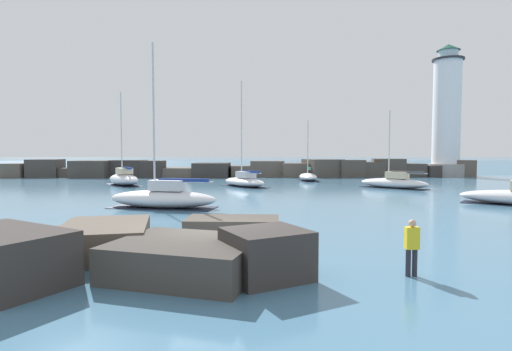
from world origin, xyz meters
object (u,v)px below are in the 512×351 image
(sailboat_moored_0, at_px, (124,179))
(sailboat_moored_1, at_px, (394,182))
(lighthouse, at_px, (447,118))
(sailboat_moored_2, at_px, (163,197))
(person_on_rocks, at_px, (412,245))
(sailboat_moored_4, at_px, (244,181))
(sailboat_moored_6, at_px, (308,177))

(sailboat_moored_0, bearing_deg, sailboat_moored_1, -8.97)
(lighthouse, distance_m, sailboat_moored_1, 25.10)
(lighthouse, xyz_separation_m, sailboat_moored_1, (-14.64, -18.81, -7.87))
(sailboat_moored_1, bearing_deg, sailboat_moored_2, -145.97)
(sailboat_moored_1, xyz_separation_m, person_on_rocks, (-9.87, -27.24, 0.30))
(sailboat_moored_4, xyz_separation_m, sailboat_moored_6, (7.83, 8.39, -0.09))
(sailboat_moored_0, bearing_deg, sailboat_moored_4, -8.75)
(sailboat_moored_4, height_order, person_on_rocks, sailboat_moored_4)
(sailboat_moored_4, bearing_deg, lighthouse, 29.55)
(sailboat_moored_6, bearing_deg, person_on_rocks, -94.91)
(sailboat_moored_1, xyz_separation_m, sailboat_moored_2, (-19.49, -13.16, 0.07))
(person_on_rocks, bearing_deg, sailboat_moored_0, 118.71)
(sailboat_moored_6, bearing_deg, sailboat_moored_4, -133.03)
(sailboat_moored_6, bearing_deg, sailboat_moored_0, -162.58)
(sailboat_moored_2, height_order, person_on_rocks, sailboat_moored_2)
(sailboat_moored_2, distance_m, sailboat_moored_4, 16.29)
(sailboat_moored_4, bearing_deg, sailboat_moored_1, -9.16)
(sailboat_moored_2, distance_m, person_on_rocks, 17.06)
(sailboat_moored_0, distance_m, person_on_rocks, 35.94)
(sailboat_moored_2, distance_m, sailboat_moored_6, 27.14)
(sailboat_moored_0, relative_size, sailboat_moored_6, 1.31)
(lighthouse, distance_m, sailboat_moored_4, 34.34)
(sailboat_moored_0, height_order, person_on_rocks, sailboat_moored_0)
(sailboat_moored_0, relative_size, sailboat_moored_2, 0.97)
(sailboat_moored_0, height_order, sailboat_moored_4, sailboat_moored_4)
(lighthouse, bearing_deg, person_on_rocks, -118.02)
(sailboat_moored_0, relative_size, person_on_rocks, 6.19)
(lighthouse, bearing_deg, sailboat_moored_4, -150.45)
(lighthouse, xyz_separation_m, person_on_rocks, (-24.50, -46.05, -7.57))
(lighthouse, bearing_deg, sailboat_moored_2, -136.87)
(sailboat_moored_1, bearing_deg, sailboat_moored_0, 171.03)
(sailboat_moored_2, xyz_separation_m, sailboat_moored_4, (5.05, 15.49, -0.08))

